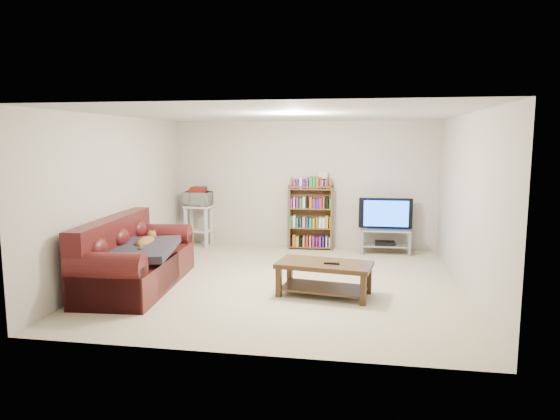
% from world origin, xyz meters
% --- Properties ---
extents(floor, '(5.00, 5.00, 0.00)m').
position_xyz_m(floor, '(0.00, 0.00, 0.00)').
color(floor, beige).
rests_on(floor, ground).
extents(ceiling, '(5.00, 5.00, 0.00)m').
position_xyz_m(ceiling, '(0.00, 0.00, 2.40)').
color(ceiling, white).
rests_on(ceiling, ground).
extents(wall_back, '(5.00, 0.00, 5.00)m').
position_xyz_m(wall_back, '(0.00, 2.50, 1.20)').
color(wall_back, beige).
rests_on(wall_back, ground).
extents(wall_front, '(5.00, 0.00, 5.00)m').
position_xyz_m(wall_front, '(0.00, -2.50, 1.20)').
color(wall_front, beige).
rests_on(wall_front, ground).
extents(wall_left, '(0.00, 5.00, 5.00)m').
position_xyz_m(wall_left, '(-2.50, 0.00, 1.20)').
color(wall_left, beige).
rests_on(wall_left, ground).
extents(wall_right, '(0.00, 5.00, 5.00)m').
position_xyz_m(wall_right, '(2.50, 0.00, 1.20)').
color(wall_right, beige).
rests_on(wall_right, ground).
extents(sofa, '(1.14, 2.34, 0.97)m').
position_xyz_m(sofa, '(-2.05, -0.55, 0.34)').
color(sofa, '#461212').
rests_on(sofa, floor).
extents(blanket, '(1.04, 1.26, 0.19)m').
position_xyz_m(blanket, '(-1.85, -0.69, 0.56)').
color(blanket, '#2A252F').
rests_on(blanket, sofa).
extents(cat, '(0.29, 0.64, 0.19)m').
position_xyz_m(cat, '(-1.87, -0.48, 0.62)').
color(cat, brown).
rests_on(cat, sofa).
extents(coffee_table, '(1.31, 0.79, 0.45)m').
position_xyz_m(coffee_table, '(0.65, -0.52, 0.31)').
color(coffee_table, '#3A2614').
rests_on(coffee_table, floor).
extents(remote, '(0.20, 0.06, 0.02)m').
position_xyz_m(remote, '(0.75, -0.59, 0.46)').
color(remote, black).
rests_on(remote, coffee_table).
extents(tv_stand, '(0.90, 0.42, 0.45)m').
position_xyz_m(tv_stand, '(1.54, 2.14, 0.31)').
color(tv_stand, '#999EA3').
rests_on(tv_stand, floor).
extents(television, '(0.97, 0.14, 0.56)m').
position_xyz_m(television, '(1.54, 2.14, 0.73)').
color(television, black).
rests_on(television, tv_stand).
extents(dvd_player, '(0.36, 0.26, 0.06)m').
position_xyz_m(dvd_player, '(1.54, 2.14, 0.19)').
color(dvd_player, black).
rests_on(dvd_player, tv_stand).
extents(bookshelf, '(0.84, 0.29, 1.20)m').
position_xyz_m(bookshelf, '(0.17, 2.30, 0.62)').
color(bookshelf, brown).
rests_on(bookshelf, floor).
extents(shelf_clutter, '(0.61, 0.20, 0.28)m').
position_xyz_m(shelf_clutter, '(0.27, 2.32, 1.31)').
color(shelf_clutter, silver).
rests_on(shelf_clutter, bookshelf).
extents(microwave_stand, '(0.52, 0.40, 0.79)m').
position_xyz_m(microwave_stand, '(-2.00, 2.20, 0.51)').
color(microwave_stand, silver).
rests_on(microwave_stand, floor).
extents(microwave, '(0.51, 0.37, 0.27)m').
position_xyz_m(microwave, '(-2.00, 2.20, 0.93)').
color(microwave, silver).
rests_on(microwave, microwave_stand).
extents(game_boxes, '(0.31, 0.27, 0.05)m').
position_xyz_m(game_boxes, '(-2.00, 2.20, 1.09)').
color(game_boxes, maroon).
rests_on(game_boxes, microwave).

